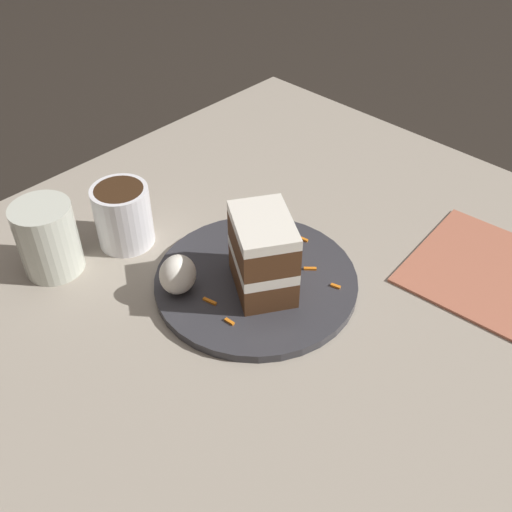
% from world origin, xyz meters
% --- Properties ---
extents(ground_plane, '(6.00, 6.00, 0.00)m').
position_xyz_m(ground_plane, '(0.00, 0.00, 0.00)').
color(ground_plane, black).
rests_on(ground_plane, ground).
extents(dining_table, '(0.95, 0.89, 0.03)m').
position_xyz_m(dining_table, '(0.00, 0.00, 0.02)').
color(dining_table, gray).
rests_on(dining_table, ground).
extents(plate, '(0.26, 0.26, 0.01)m').
position_xyz_m(plate, '(0.01, -0.03, 0.04)').
color(plate, '#333338').
rests_on(plate, dining_table).
extents(cake_slice, '(0.11, 0.12, 0.10)m').
position_xyz_m(cake_slice, '(0.01, -0.01, 0.10)').
color(cake_slice, '#4C2D19').
rests_on(cake_slice, plate).
extents(cream_dollop, '(0.05, 0.04, 0.05)m').
position_xyz_m(cream_dollop, '(0.09, -0.09, 0.07)').
color(cream_dollop, white).
rests_on(cream_dollop, plate).
extents(orange_garnish, '(0.05, 0.05, 0.01)m').
position_xyz_m(orange_garnish, '(-0.06, -0.08, 0.05)').
color(orange_garnish, orange).
rests_on(orange_garnish, plate).
extents(carrot_shreds_scatter, '(0.18, 0.17, 0.00)m').
position_xyz_m(carrot_shreds_scatter, '(-0.02, -0.03, 0.05)').
color(carrot_shreds_scatter, orange).
rests_on(carrot_shreds_scatter, plate).
extents(drinking_glass, '(0.08, 0.08, 0.10)m').
position_xyz_m(drinking_glass, '(0.17, -0.25, 0.08)').
color(drinking_glass, beige).
rests_on(drinking_glass, dining_table).
extents(coffee_mug, '(0.08, 0.08, 0.09)m').
position_xyz_m(coffee_mug, '(0.07, -0.22, 0.08)').
color(coffee_mug, white).
rests_on(coffee_mug, dining_table).
extents(menu_card, '(0.21, 0.20, 0.00)m').
position_xyz_m(menu_card, '(-0.22, 0.17, 0.03)').
color(menu_card, '#B2664C').
rests_on(menu_card, dining_table).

